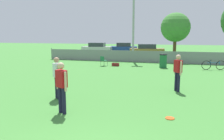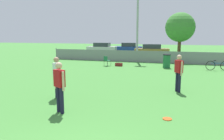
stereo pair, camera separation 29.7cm
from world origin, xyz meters
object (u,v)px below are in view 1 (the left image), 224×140
player_defender_red (178,70)px  parked_car_tan (147,50)px  player_receiver_white (57,75)px  folding_chair_sideline (103,60)px  gear_bag_sideline (115,65)px  bicycle_sideline (213,65)px  player_thrower_red (62,84)px  light_pole (134,12)px  tree_near_pole (175,28)px  trash_bin (163,61)px  frisbee_disc (170,118)px  parked_car_silver (97,48)px  parked_car_blue (124,48)px

player_defender_red → parked_car_tan: size_ratio=0.38×
player_receiver_white → folding_chair_sideline: player_receiver_white is taller
gear_bag_sideline → bicycle_sideline: bearing=0.7°
player_thrower_red → player_receiver_white: (-1.01, 1.45, 0.00)m
folding_chair_sideline → light_pole: bearing=-84.4°
light_pole → parked_car_tan: bearing=84.5°
light_pole → gear_bag_sideline: size_ratio=14.19×
parked_car_tan → tree_near_pole: bearing=-61.5°
gear_bag_sideline → player_receiver_white: bearing=-88.3°
light_pole → trash_bin: size_ratio=7.46×
folding_chair_sideline → parked_car_tan: (2.29, 10.51, 0.21)m
tree_near_pole → frisbee_disc: 16.56m
light_pole → bicycle_sideline: (6.84, -3.98, -4.45)m
player_receiver_white → frisbee_disc: player_receiver_white is taller
light_pole → tree_near_pole: light_pole is taller
player_thrower_red → player_defender_red: 5.44m
frisbee_disc → parked_car_silver: size_ratio=0.06×
parked_car_silver → frisbee_disc: bearing=-69.9°
tree_near_pole → player_receiver_white: tree_near_pole is taller
player_thrower_red → gear_bag_sideline: bearing=124.6°
player_receiver_white → trash_bin: 10.62m
trash_bin → parked_car_blue: 15.91m
frisbee_disc → parked_car_blue: bearing=106.4°
light_pole → player_thrower_red: 15.82m
light_pole → parked_car_blue: size_ratio=1.89×
player_receiver_white → trash_bin: (3.58, 9.99, -0.43)m
parked_car_blue → trash_bin: bearing=-76.8°
player_receiver_white → parked_car_tan: 20.18m
bicycle_sideline → gear_bag_sideline: size_ratio=2.98×
bicycle_sideline → gear_bag_sideline: (-7.52, -0.09, -0.23)m
player_defender_red → gear_bag_sideline: player_defender_red is taller
player_receiver_white → player_defender_red: bearing=69.8°
light_pole → frisbee_disc: 16.11m
tree_near_pole → frisbee_disc: tree_near_pole is taller
player_thrower_red → parked_car_blue: (-4.06, 25.90, -0.28)m
gear_bag_sideline → parked_car_blue: bearing=100.7°
light_pole → player_receiver_white: 14.42m
light_pole → player_defender_red: 12.65m
light_pole → parked_car_blue: bearing=108.1°
trash_bin → folding_chair_sideline: bearing=-176.0°
light_pole → folding_chair_sideline: (-1.69, -4.24, -4.32)m
frisbee_disc → trash_bin: 10.98m
trash_bin → player_defender_red: bearing=-81.9°
player_thrower_red → bicycle_sideline: player_thrower_red is taller
gear_bag_sideline → parked_car_blue: (-2.76, 14.63, 0.56)m
parked_car_blue → frisbee_disc: bearing=-85.0°
player_thrower_red → parked_car_silver: size_ratio=0.39×
light_pole → bicycle_sideline: light_pole is taller
tree_near_pole → player_thrower_red: 17.22m
player_defender_red → folding_chair_sideline: 9.22m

